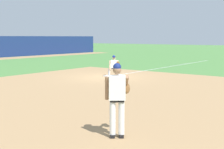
{
  "coord_description": "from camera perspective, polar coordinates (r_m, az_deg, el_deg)",
  "views": [
    {
      "loc": [
        -15.24,
        -11.93,
        2.49
      ],
      "look_at": [
        -6.44,
        -5.25,
        1.15
      ],
      "focal_mm": 50.0,
      "sensor_mm": 36.0,
      "label": 1
    }
  ],
  "objects": [
    {
      "name": "ground_plane",
      "position": [
        19.52,
        -0.85,
        -0.44
      ],
      "size": [
        160.0,
        160.0,
        0.0
      ],
      "primitive_type": "plane",
      "color": "#518942"
    },
    {
      "name": "infield_dirt_patch",
      "position": [
        13.65,
        -0.35,
        -3.6
      ],
      "size": [
        18.0,
        18.0,
        0.01
      ],
      "primitive_type": "cube",
      "color": "tan",
      "rests_on": "ground"
    },
    {
      "name": "foul_line_stripe",
      "position": [
        26.87,
        10.67,
        1.47
      ],
      "size": [
        17.41,
        0.1,
        0.0
      ],
      "primitive_type": "cube",
      "color": "white",
      "rests_on": "ground"
    },
    {
      "name": "first_base_bag",
      "position": [
        19.51,
        -0.85,
        -0.31
      ],
      "size": [
        0.38,
        0.38,
        0.09
      ],
      "primitive_type": "cube",
      "color": "white",
      "rests_on": "ground"
    },
    {
      "name": "baseball",
      "position": [
        12.99,
        -0.1,
        -3.99
      ],
      "size": [
        0.07,
        0.07,
        0.07
      ],
      "primitive_type": "sphere",
      "color": "white",
      "rests_on": "ground"
    },
    {
      "name": "pitcher",
      "position": [
        7.68,
        1.04,
        -3.86
      ],
      "size": [
        0.85,
        0.57,
        1.86
      ],
      "color": "black",
      "rests_on": "ground"
    },
    {
      "name": "first_baseman",
      "position": [
        19.71,
        0.4,
        1.77
      ],
      "size": [
        0.78,
        1.06,
        1.34
      ],
      "color": "black",
      "rests_on": "ground"
    }
  ]
}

